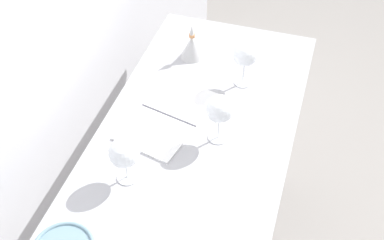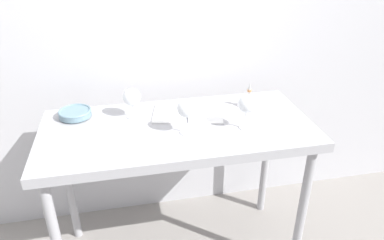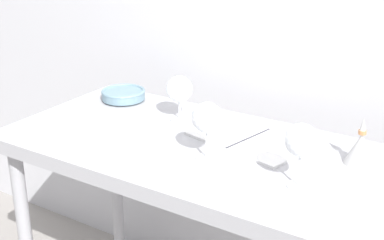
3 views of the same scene
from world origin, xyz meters
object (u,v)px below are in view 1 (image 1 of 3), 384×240
wine_glass_near_center (220,110)px  wine_glass_near_right (245,55)px  open_notebook (169,116)px  decanter_funnel (192,47)px  wine_glass_far_left (124,154)px  tasting_sheet_upper (149,233)px

wine_glass_near_center → wine_glass_near_right: bearing=-2.9°
wine_glass_near_right → open_notebook: wine_glass_near_right is taller
wine_glass_near_right → wine_glass_near_center: wine_glass_near_right is taller
wine_glass_near_right → decanter_funnel: size_ratio=1.25×
wine_glass_near_right → open_notebook: 0.35m
wine_glass_far_left → wine_glass_near_right: bearing=-23.7°
open_notebook → decanter_funnel: bearing=16.5°
wine_glass_near_center → open_notebook: 0.23m
wine_glass_near_right → tasting_sheet_upper: wine_glass_near_right is taller
wine_glass_far_left → tasting_sheet_upper: bearing=-141.6°
tasting_sheet_upper → open_notebook: bearing=15.8°
wine_glass_near_right → tasting_sheet_upper: size_ratio=0.87×
wine_glass_near_center → wine_glass_far_left: bearing=137.8°
wine_glass_near_center → tasting_sheet_upper: 0.45m
wine_glass_near_right → decanter_funnel: wine_glass_near_right is taller
wine_glass_near_center → decanter_funnel: bearing=28.3°
wine_glass_far_left → open_notebook: 0.32m
decanter_funnel → wine_glass_near_right: bearing=-113.3°
wine_glass_near_right → wine_glass_far_left: bearing=156.3°
tasting_sheet_upper → decanter_funnel: size_ratio=1.44×
wine_glass_near_right → wine_glass_far_left: 0.60m
open_notebook → wine_glass_far_left: bearing=-174.1°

